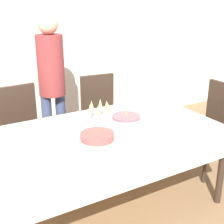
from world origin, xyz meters
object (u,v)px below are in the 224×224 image
champagne_tray (99,112)px  person_standing (51,77)px  dining_chair_right_end (213,124)px  dining_chair_far_right (101,113)px  birthday_cake (126,122)px  plate_stack_dessert (83,126)px  plate_stack_main (97,136)px  dining_chair_far_left (22,129)px

champagne_tray → person_standing: 0.82m
dining_chair_right_end → person_standing: size_ratio=0.58×
champagne_tray → dining_chair_right_end: bearing=-10.7°
dining_chair_far_right → birthday_cake: dining_chair_far_right is taller
plate_stack_dessert → person_standing: size_ratio=0.14×
dining_chair_right_end → plate_stack_main: 1.45m
dining_chair_right_end → champagne_tray: (-1.24, 0.23, 0.29)m
dining_chair_right_end → person_standing: bearing=143.9°
dining_chair_far_right → plate_stack_dessert: bearing=-128.0°
plate_stack_dessert → dining_chair_far_right: bearing=52.0°
dining_chair_far_right → champagne_tray: (-0.36, -0.65, 0.29)m
person_standing → dining_chair_far_right: bearing=-14.6°
champagne_tray → plate_stack_main: bearing=-120.2°
plate_stack_dessert → person_standing: 0.89m
person_standing → champagne_tray: bearing=-78.8°
birthday_cake → plate_stack_main: birthday_cake is taller
plate_stack_dessert → person_standing: bearing=87.0°
dining_chair_far_left → person_standing: bearing=19.0°
person_standing → plate_stack_dessert: bearing=-93.0°
dining_chair_far_right → dining_chair_right_end: (0.87, -0.88, 0.00)m
dining_chair_far_left → plate_stack_main: (0.35, -0.98, 0.23)m
dining_chair_right_end → person_standing: person_standing is taller
plate_stack_main → plate_stack_dessert: bearing=91.2°
dining_chair_far_right → champagne_tray: bearing=-119.3°
champagne_tray → birthday_cake: bearing=-69.0°
dining_chair_far_right → champagne_tray: dining_chair_far_right is taller
dining_chair_right_end → plate_stack_dessert: bearing=173.7°
dining_chair_right_end → champagne_tray: bearing=169.3°
dining_chair_far_left → person_standing: (0.39, 0.13, 0.47)m
dining_chair_far_left → plate_stack_main: size_ratio=3.51×
dining_chair_right_end → birthday_cake: size_ratio=4.02×
dining_chair_far_left → dining_chair_right_end: bearing=-26.2°
dining_chair_far_left → plate_stack_main: 1.06m
dining_chair_right_end → birthday_cake: 1.16m
dining_chair_far_left → person_standing: person_standing is taller
dining_chair_far_left → plate_stack_dessert: size_ratio=4.17×
plate_stack_main → plate_stack_dessert: size_ratio=1.19×
dining_chair_far_right → plate_stack_main: size_ratio=3.51×
dining_chair_right_end → birthday_cake: (-1.13, -0.05, 0.26)m
dining_chair_far_right → champagne_tray: size_ratio=3.02×
dining_chair_right_end → plate_stack_main: dining_chair_right_end is taller
dining_chair_far_left → plate_stack_dessert: dining_chair_far_left is taller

